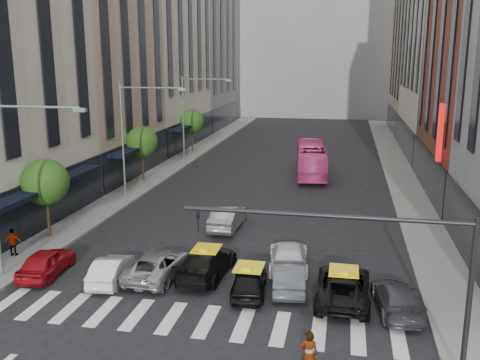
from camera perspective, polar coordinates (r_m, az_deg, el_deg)
The scene contains 28 objects.
ground at distance 22.81m, azimuth -6.08°, elevation -16.35°, with size 160.00×160.00×0.00m, color black.
sidewalk_left at distance 53.17m, azimuth -8.38°, elevation 0.86°, with size 3.00×96.00×0.15m, color slate.
sidewalk_right at distance 50.45m, azimuth 17.07°, elevation -0.24°, with size 3.00×96.00×0.15m, color slate.
building_left_b at distance 52.32m, azimuth -15.43°, elevation 13.51°, with size 8.00×16.00×24.00m, color tan.
building_left_d at distance 87.13m, azimuth -4.32°, elevation 15.53°, with size 8.00×18.00×30.00m, color gray.
building_right_d at distance 84.67m, azimuth 19.23°, elevation 14.27°, with size 8.00×18.00×28.00m, color tan.
building_far at distance 104.32m, azimuth 8.20°, elevation 16.68°, with size 30.00×10.00×36.00m, color gray.
tree_near at distance 34.84m, azimuth -20.04°, elevation -0.21°, with size 2.88×2.88×4.95m.
tree_mid at distance 48.94m, azimuth -10.41°, elevation 4.00°, with size 2.88×2.88×4.95m.
tree_far at distance 63.95m, azimuth -5.15°, elevation 6.25°, with size 2.88×2.88×4.95m.
streetlamp_near at distance 28.54m, azimuth -23.53°, elevation 1.32°, with size 5.38×0.25×9.00m.
streetlamp_mid at distance 42.47m, azimuth -11.29°, elevation 5.68°, with size 5.38×0.25×9.00m.
streetlamp_far at distance 57.49m, azimuth -5.19°, elevation 7.74°, with size 5.38×0.25×9.00m.
traffic_signal at distance 19.20m, azimuth 15.35°, elevation -7.86°, with size 10.10×0.20×6.00m.
liberty_sign at distance 39.79m, azimuth 20.58°, elevation 4.75°, with size 0.30×0.70×4.00m.
car_red at distance 29.91m, azimuth -19.92°, elevation -8.22°, with size 1.69×4.20×1.43m, color maroon.
car_white_front at distance 28.16m, azimuth -13.56°, elevation -9.27°, with size 1.38×3.95×1.30m, color silver.
car_silver at distance 28.21m, azimuth -8.75°, elevation -8.92°, with size 2.28×4.95×1.37m, color #97979C.
taxi_left at distance 28.05m, azimuth -3.57°, elevation -8.79°, with size 2.09×5.15×1.49m, color black.
taxi_center at distance 26.07m, azimuth 0.97°, elevation -10.69°, with size 1.60×3.97×1.35m, color black.
car_grey_mid at distance 26.74m, azimuth 5.22°, elevation -10.04°, with size 1.50×4.30×1.42m, color #44474C.
taxi_right at distance 25.85m, azimuth 10.95°, elevation -11.02°, with size 2.42×5.26×1.46m, color black.
car_grey_curb at distance 25.40m, azimuth 16.39°, elevation -11.99°, with size 1.82×4.47×1.30m, color #36383C.
car_row2_left at distance 35.54m, azimuth -1.30°, elevation -3.97°, with size 1.62×4.66×1.54m, color gray.
car_row2_right at distance 29.07m, azimuth 5.19°, elevation -8.07°, with size 2.02×4.96×1.44m, color silver.
bus at distance 51.77m, azimuth 7.60°, elevation 2.22°, with size 2.59×11.06×3.08m, color #DF418A.
rider at distance 19.19m, azimuth 7.40°, elevation -16.32°, with size 0.65×0.43×1.78m, color gray.
pedestrian_far at distance 32.90m, azimuth -23.05°, elevation -6.14°, with size 0.93×0.39×1.59m, color gray.
Camera 1 is at (6.12, -18.92, 11.17)m, focal length 40.00 mm.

